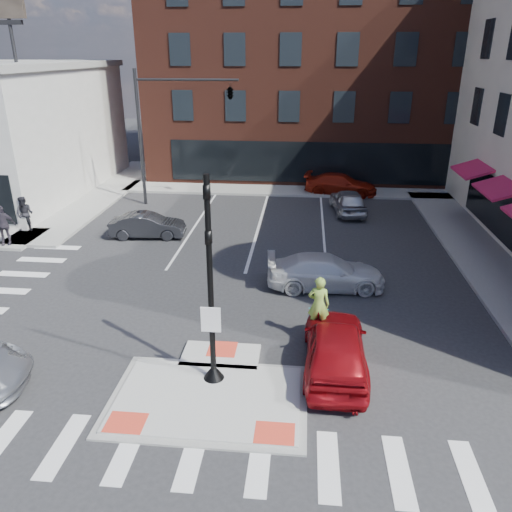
# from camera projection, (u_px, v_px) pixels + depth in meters

# --- Properties ---
(ground) EXTENTS (120.00, 120.00, 0.00)m
(ground) POSITION_uv_depth(u_px,v_px,m) (212.00, 389.00, 14.13)
(ground) COLOR #28282B
(ground) RESTS_ON ground
(refuge_island) EXTENTS (5.40, 4.65, 0.13)m
(refuge_island) POSITION_uv_depth(u_px,v_px,m) (210.00, 394.00, 13.87)
(refuge_island) COLOR gray
(refuge_island) RESTS_ON ground
(sidewalk_e) EXTENTS (3.00, 24.00, 0.15)m
(sidewalk_e) POSITION_uv_depth(u_px,v_px,m) (490.00, 264.00, 22.32)
(sidewalk_e) COLOR gray
(sidewalk_e) RESTS_ON ground
(sidewalk_n) EXTENTS (26.00, 3.00, 0.15)m
(sidewalk_n) POSITION_uv_depth(u_px,v_px,m) (313.00, 191.00, 34.08)
(sidewalk_n) COLOR gray
(sidewalk_n) RESTS_ON ground
(building_n) EXTENTS (24.40, 18.40, 15.50)m
(building_n) POSITION_uv_depth(u_px,v_px,m) (316.00, 66.00, 40.34)
(building_n) COLOR #4B2117
(building_n) RESTS_ON ground
(building_far_left) EXTENTS (10.00, 12.00, 10.00)m
(building_far_left) POSITION_uv_depth(u_px,v_px,m) (255.00, 86.00, 60.47)
(building_far_left) COLOR slate
(building_far_left) RESTS_ON ground
(building_far_right) EXTENTS (12.00, 12.00, 12.00)m
(building_far_right) POSITION_uv_depth(u_px,v_px,m) (363.00, 77.00, 60.74)
(building_far_right) COLOR brown
(building_far_right) RESTS_ON ground
(signal_pole) EXTENTS (0.60, 0.60, 5.98)m
(signal_pole) POSITION_uv_depth(u_px,v_px,m) (211.00, 309.00, 13.60)
(signal_pole) COLOR black
(signal_pole) RESTS_ON refuge_island
(mast_arm_signal) EXTENTS (6.10, 2.24, 8.00)m
(mast_arm_signal) POSITION_uv_depth(u_px,v_px,m) (205.00, 102.00, 28.66)
(mast_arm_signal) COLOR black
(mast_arm_signal) RESTS_ON ground
(red_sedan) EXTENTS (1.91, 4.62, 1.56)m
(red_sedan) POSITION_uv_depth(u_px,v_px,m) (335.00, 347.00, 14.74)
(red_sedan) COLOR maroon
(red_sedan) RESTS_ON ground
(white_pickup) EXTENTS (4.84, 2.29, 1.36)m
(white_pickup) POSITION_uv_depth(u_px,v_px,m) (326.00, 272.00, 20.00)
(white_pickup) COLOR silver
(white_pickup) RESTS_ON ground
(bg_car_dark) EXTENTS (3.91, 1.68, 1.25)m
(bg_car_dark) POSITION_uv_depth(u_px,v_px,m) (148.00, 225.00, 25.53)
(bg_car_dark) COLOR #26262B
(bg_car_dark) RESTS_ON ground
(bg_car_silver) EXTENTS (2.19, 4.34, 1.42)m
(bg_car_silver) POSITION_uv_depth(u_px,v_px,m) (348.00, 201.00, 29.38)
(bg_car_silver) COLOR #B3B6BB
(bg_car_silver) RESTS_ON ground
(bg_car_red) EXTENTS (5.00, 2.70, 1.38)m
(bg_car_red) POSITION_uv_depth(u_px,v_px,m) (341.00, 184.00, 33.21)
(bg_car_red) COLOR #9B1E0E
(bg_car_red) RESTS_ON ground
(cyclist) EXTENTS (0.76, 1.93, 2.36)m
(cyclist) POSITION_uv_depth(u_px,v_px,m) (318.00, 321.00, 16.13)
(cyclist) COLOR #3F3F44
(cyclist) RESTS_ON ground
(pedestrian_a) EXTENTS (0.93, 0.75, 1.84)m
(pedestrian_a) POSITION_uv_depth(u_px,v_px,m) (25.00, 214.00, 25.87)
(pedestrian_a) COLOR black
(pedestrian_a) RESTS_ON sidewalk_nw
(pedestrian_b) EXTENTS (1.24, 0.86, 1.95)m
(pedestrian_b) POSITION_uv_depth(u_px,v_px,m) (3.00, 225.00, 24.01)
(pedestrian_b) COLOR #332D38
(pedestrian_b) RESTS_ON sidewalk_nw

